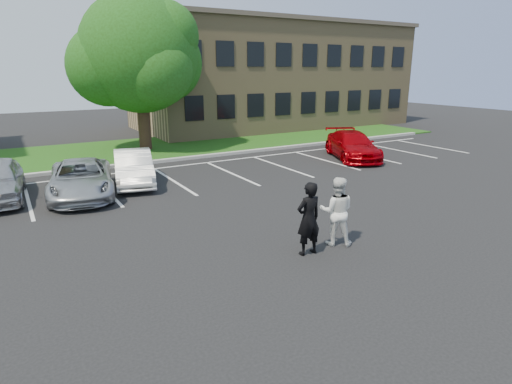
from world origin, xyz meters
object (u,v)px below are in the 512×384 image
at_px(man_white_shirt, 337,211).
at_px(car_red_compact, 352,145).
at_px(tree, 140,56).
at_px(man_black_suit, 309,219).
at_px(car_silver_minivan, 81,179).
at_px(car_white_sedan, 134,168).
at_px(office_building, 272,75).

height_order(man_white_shirt, car_red_compact, man_white_shirt).
relative_size(tree, man_black_suit, 4.53).
distance_m(man_white_shirt, car_silver_minivan, 9.93).
distance_m(man_black_suit, car_white_sedan, 9.60).
relative_size(man_white_shirt, car_red_compact, 0.39).
height_order(car_white_sedan, car_red_compact, car_red_compact).
xyz_separation_m(office_building, tree, (-12.80, -6.15, 1.19)).
bearing_deg(car_white_sedan, man_black_suit, -66.05).
bearing_deg(man_white_shirt, office_building, -81.67).
bearing_deg(man_black_suit, car_silver_minivan, -64.10).
height_order(car_silver_minivan, car_white_sedan, car_white_sedan).
xyz_separation_m(man_black_suit, man_white_shirt, (1.06, 0.14, -0.02)).
bearing_deg(office_building, car_silver_minivan, -140.99).
bearing_deg(car_white_sedan, car_red_compact, 8.80).
bearing_deg(office_building, car_white_sedan, -138.90).
relative_size(car_silver_minivan, car_red_compact, 0.99).
bearing_deg(man_black_suit, office_building, -120.56).
xyz_separation_m(tree, car_white_sedan, (-2.76, -7.42, -4.65)).
relative_size(tree, car_white_sedan, 2.08).
xyz_separation_m(tree, car_silver_minivan, (-4.96, -8.24, -4.68)).
height_order(man_black_suit, car_white_sedan, man_black_suit).
bearing_deg(tree, office_building, 25.67).
bearing_deg(car_silver_minivan, car_white_sedan, 30.25).
height_order(office_building, man_black_suit, office_building).
xyz_separation_m(office_building, man_white_shirt, (-12.54, -22.83, -3.21)).
relative_size(man_black_suit, car_red_compact, 0.40).
relative_size(man_black_suit, car_white_sedan, 0.46).
bearing_deg(man_black_suit, man_white_shirt, -172.32).
height_order(office_building, car_silver_minivan, office_building).
bearing_deg(car_white_sedan, office_building, 53.30).
distance_m(office_building, man_black_suit, 26.89).
xyz_separation_m(car_silver_minivan, car_red_compact, (13.74, 0.13, 0.04)).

